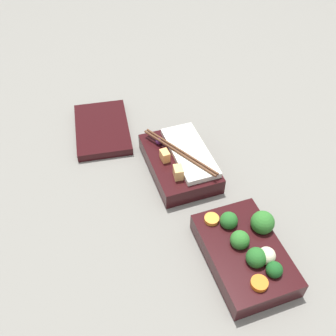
% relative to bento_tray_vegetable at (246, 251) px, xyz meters
% --- Properties ---
extents(ground_plane, '(3.00, 3.00, 0.00)m').
position_rel_bento_tray_vegetable_xyz_m(ground_plane, '(0.10, 0.01, -0.02)').
color(ground_plane, slate).
extents(bento_tray_vegetable, '(0.19, 0.13, 0.07)m').
position_rel_bento_tray_vegetable_xyz_m(bento_tray_vegetable, '(0.00, 0.00, 0.00)').
color(bento_tray_vegetable, black).
rests_on(bento_tray_vegetable, ground_plane).
extents(bento_tray_rice, '(0.19, 0.12, 0.06)m').
position_rel_bento_tray_vegetable_xyz_m(bento_tray_rice, '(0.24, 0.03, -0.00)').
color(bento_tray_rice, black).
rests_on(bento_tray_rice, ground_plane).
extents(bento_lid, '(0.20, 0.15, 0.02)m').
position_rel_bento_tray_vegetable_xyz_m(bento_lid, '(0.42, 0.16, -0.02)').
color(bento_lid, black).
rests_on(bento_lid, ground_plane).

